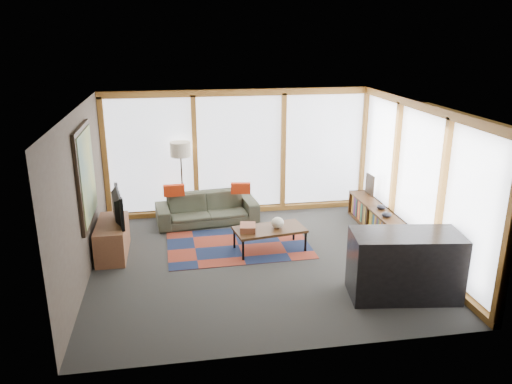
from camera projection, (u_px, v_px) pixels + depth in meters
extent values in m
plane|color=#292927|center=(260.00, 261.00, 8.40)|extent=(5.50, 5.50, 0.00)
cube|color=#41362F|center=(82.00, 197.00, 7.56)|extent=(0.04, 5.00, 2.60)
cube|color=#41362F|center=(298.00, 253.00, 5.65)|extent=(5.50, 0.04, 2.60)
cube|color=silver|center=(260.00, 106.00, 7.59)|extent=(5.50, 5.00, 0.04)
cube|color=white|center=(240.00, 152.00, 10.31)|extent=(5.30, 0.02, 2.35)
cube|color=white|center=(419.00, 180.00, 8.42)|extent=(0.02, 4.80, 2.35)
cube|color=black|center=(86.00, 175.00, 7.77)|extent=(0.05, 1.35, 1.55)
cube|color=yellow|center=(88.00, 175.00, 7.78)|extent=(0.02, 1.20, 1.40)
cube|color=maroon|center=(238.00, 245.00, 9.02)|extent=(2.57, 1.69, 0.01)
imported|color=#323528|center=(207.00, 209.00, 10.02)|extent=(2.08, 1.00, 0.59)
cube|color=#B42C0E|center=(174.00, 190.00, 9.83)|extent=(0.42, 0.14, 0.23)
cube|color=#B42C0E|center=(241.00, 188.00, 9.98)|extent=(0.40, 0.18, 0.22)
cube|color=brown|center=(248.00, 228.00, 8.60)|extent=(0.31, 0.37, 0.11)
ellipsoid|color=beige|center=(278.00, 223.00, 8.71)|extent=(0.27, 0.27, 0.19)
ellipsoid|color=black|center=(387.00, 215.00, 8.97)|extent=(0.19, 0.19, 0.09)
ellipsoid|color=black|center=(381.00, 207.00, 9.36)|extent=(0.18, 0.18, 0.09)
cube|color=black|center=(370.00, 184.00, 10.17)|extent=(0.07, 0.32, 0.41)
cube|color=brown|center=(112.00, 239.00, 8.57)|extent=(0.49, 1.17, 0.58)
imported|color=black|center=(113.00, 207.00, 8.43)|extent=(0.30, 0.98, 0.56)
cube|color=black|center=(405.00, 265.00, 7.17)|extent=(1.63, 0.93, 0.98)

